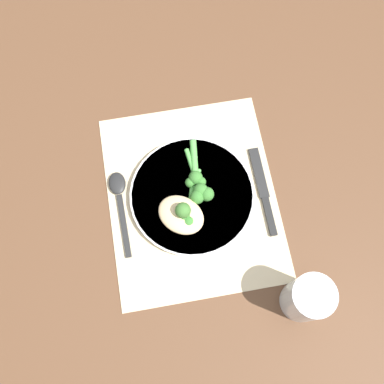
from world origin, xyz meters
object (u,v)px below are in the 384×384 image
Objects in this scene: water_glass at (307,298)px; knife at (263,192)px; broccoli_stalk_front at (195,174)px; plate at (192,195)px; broccoli_stalk_left at (201,191)px; spoon at (119,193)px; broccoli_stalk_right at (190,203)px; chicken_fillet at (181,215)px; broccoli_stalk_rear at (186,215)px.

knife is at bearing -174.92° from water_glass.
plate is at bearing 76.68° from broccoli_stalk_front.
broccoli_stalk_left reaches higher than spoon.
plate is at bearing -145.47° from water_glass.
broccoli_stalk_front is (-0.06, 0.02, 0.00)m from broccoli_stalk_right.
plate is 1.32× the size of knife.
broccoli_stalk_right is 1.26× the size of broccoli_stalk_front.
broccoli_stalk_right is at bearing 133.97° from chicken_fillet.
knife is (-0.03, 0.16, -0.02)m from broccoli_stalk_rear.
plate is 0.03m from broccoli_stalk_right.
knife is (0.02, 0.14, -0.01)m from plate.
spoon is (-0.07, -0.12, -0.02)m from broccoli_stalk_rear.
knife is (-0.00, 0.15, -0.02)m from broccoli_stalk_right.
broccoli_stalk_front is (-0.04, 0.01, 0.02)m from plate.
spoon is at bearing 170.67° from knife.
broccoli_stalk_front reaches higher than spoon.
water_glass reaches higher than broccoli_stalk_right.
broccoli_stalk_rear is (0.00, 0.01, -0.00)m from chicken_fillet.
plate is at bearing -93.08° from broccoli_stalk_right.
plate is 2.42× the size of broccoli_stalk_front.
plate is 0.15m from spoon.
chicken_fillet is 0.06m from broccoli_stalk_left.
broccoli_stalk_right is 1.06× the size of broccoli_stalk_left.
chicken_fillet is at bearing 9.04° from broccoli_stalk_rear.
chicken_fillet is at bearing -171.61° from knife.
broccoli_stalk_front reaches higher than plate.
chicken_fillet is 1.14× the size of broccoli_stalk_front.
broccoli_stalk_right is at bearing -178.38° from knife.
broccoli_stalk_left is at bearing 101.67° from broccoli_stalk_front.
spoon is (0.01, -0.16, -0.02)m from broccoli_stalk_front.
broccoli_stalk_left reaches higher than chicken_fillet.
chicken_fillet reaches higher than knife.
water_glass is (0.24, 0.16, 0.04)m from plate.
chicken_fillet and broccoli_stalk_front have the same top height.
broccoli_stalk_front is at bearing -93.95° from broccoli_stalk_right.
broccoli_stalk_rear is 0.15m from spoon.
water_glass is at bearing 124.92° from broccoli_stalk_front.
plate is 1.92× the size of broccoli_stalk_right.
chicken_fillet is 0.14m from spoon.
broccoli_stalk_right is at bearing -141.91° from water_glass.
broccoli_stalk_rear is 0.27m from water_glass.
broccoli_stalk_left is 1.06× the size of water_glass.
plate is at bearing -13.48° from spoon.
broccoli_stalk_front is at bearing 157.59° from knife.
chicken_fillet is 0.18m from knife.
broccoli_stalk_left is (-0.04, 0.04, 0.00)m from broccoli_stalk_rear.
broccoli_stalk_rear reaches higher than spoon.
chicken_fillet is (0.04, -0.03, 0.02)m from plate.
broccoli_stalk_front is 0.55× the size of knife.
plate is 0.03m from broccoli_stalk_left.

